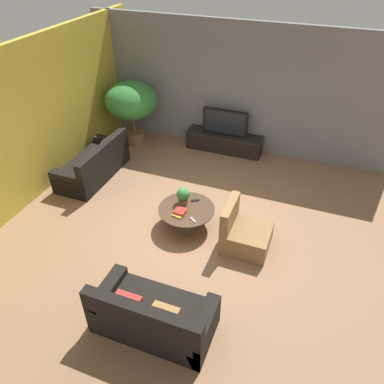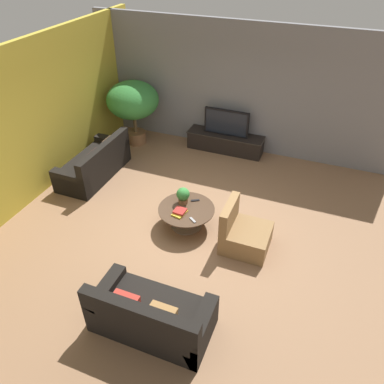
{
  "view_description": "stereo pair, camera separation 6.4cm",
  "coord_description": "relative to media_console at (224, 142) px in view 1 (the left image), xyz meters",
  "views": [
    {
      "loc": [
        2.05,
        -5.02,
        4.68
      ],
      "look_at": [
        0.02,
        0.27,
        0.55
      ],
      "focal_mm": 35.0,
      "sensor_mm": 36.0,
      "label": 1
    },
    {
      "loc": [
        2.11,
        -5.0,
        4.68
      ],
      "look_at": [
        0.02,
        0.27,
        0.55
      ],
      "focal_mm": 35.0,
      "sensor_mm": 36.0,
      "label": 2
    }
  ],
  "objects": [
    {
      "name": "ground_plane",
      "position": [
        0.15,
        -2.94,
        -0.23
      ],
      "size": [
        24.0,
        24.0,
        0.0
      ],
      "primitive_type": "plane",
      "color": "#8C6647"
    },
    {
      "name": "back_wall_stone",
      "position": [
        0.15,
        0.32,
        1.27
      ],
      "size": [
        7.4,
        0.12,
        3.0
      ],
      "primitive_type": "cube",
      "color": "slate",
      "rests_on": "ground"
    },
    {
      "name": "side_wall_left",
      "position": [
        -3.11,
        -2.74,
        1.27
      ],
      "size": [
        0.12,
        7.4,
        3.0
      ],
      "primitive_type": "cube",
      "color": "gold",
      "rests_on": "ground"
    },
    {
      "name": "media_console",
      "position": [
        0.0,
        0.0,
        0.0
      ],
      "size": [
        1.88,
        0.5,
        0.44
      ],
      "color": "black",
      "rests_on": "ground"
    },
    {
      "name": "television",
      "position": [
        0.0,
        -0.0,
        0.52
      ],
      "size": [
        1.09,
        0.13,
        0.63
      ],
      "color": "black",
      "rests_on": "media_console"
    },
    {
      "name": "coffee_table",
      "position": [
        0.19,
        -3.0,
        0.05
      ],
      "size": [
        1.04,
        1.04,
        0.4
      ],
      "color": "#756656",
      "rests_on": "ground"
    },
    {
      "name": "couch_by_wall",
      "position": [
        -2.35,
        -2.16,
        0.06
      ],
      "size": [
        0.84,
        1.83,
        0.84
      ],
      "rotation": [
        0.0,
        0.0,
        -1.57
      ],
      "color": "black",
      "rests_on": "ground"
    },
    {
      "name": "couch_near_entry",
      "position": [
        0.57,
        -5.22,
        0.05
      ],
      "size": [
        1.66,
        0.84,
        0.84
      ],
      "rotation": [
        0.0,
        0.0,
        3.14
      ],
      "color": "black",
      "rests_on": "ground"
    },
    {
      "name": "armchair_wicker",
      "position": [
        1.31,
        -3.14,
        0.04
      ],
      "size": [
        0.8,
        0.76,
        0.86
      ],
      "rotation": [
        0.0,
        0.0,
        1.57
      ],
      "color": "olive",
      "rests_on": "ground"
    },
    {
      "name": "potted_palm_tall",
      "position": [
        -2.26,
        -0.45,
        0.88
      ],
      "size": [
        1.27,
        1.27,
        1.6
      ],
      "color": "brown",
      "rests_on": "ground"
    },
    {
      "name": "potted_plant_tabletop",
      "position": [
        0.07,
        -2.86,
        0.35
      ],
      "size": [
        0.25,
        0.25,
        0.32
      ],
      "color": "brown",
      "rests_on": "coffee_table"
    },
    {
      "name": "book_stack",
      "position": [
        0.13,
        -3.17,
        0.2
      ],
      "size": [
        0.24,
        0.3,
        0.07
      ],
      "color": "gold",
      "rests_on": "coffee_table"
    },
    {
      "name": "remote_black",
      "position": [
        0.25,
        -2.72,
        0.18
      ],
      "size": [
        0.16,
        0.12,
        0.02
      ],
      "primitive_type": "cube",
      "rotation": [
        0.0,
        0.0,
        -1.03
      ],
      "color": "black",
      "rests_on": "coffee_table"
    },
    {
      "name": "remote_silver",
      "position": [
        0.42,
        -3.27,
        0.18
      ],
      "size": [
        0.15,
        0.13,
        0.02
      ],
      "primitive_type": "cube",
      "rotation": [
        0.0,
        0.0,
        0.95
      ],
      "color": "gray",
      "rests_on": "coffee_table"
    }
  ]
}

